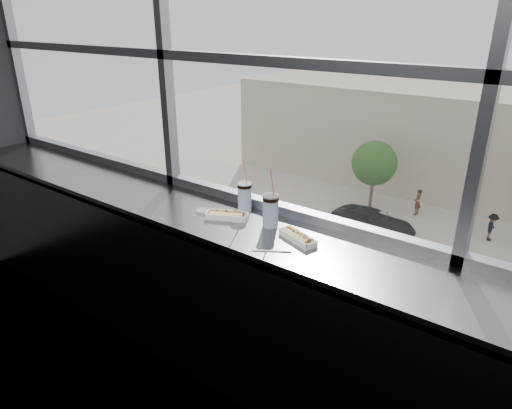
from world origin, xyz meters
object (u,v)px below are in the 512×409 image
Objects in this scene: car_near_c at (495,333)px; soda_cup_right at (271,209)px; hotdog_tray_right at (298,237)px; hotdog_tray_left at (227,215)px; pedestrian_a at (418,200)px; car_near_b at (364,288)px; wrapper at (203,210)px; soda_cup_left at (245,195)px; loose_straw at (272,251)px; car_near_a at (230,242)px; pedestrian_b at (492,225)px; car_far_a at (374,219)px; tree_left at (374,163)px.

soda_cup_right is at bearing 171.66° from car_near_c.
hotdog_tray_left is at bearing -159.02° from hotdog_tray_right.
car_near_b is at bearing 7.23° from pedestrian_a.
wrapper is at bearing -158.17° from hotdog_tray_right.
soda_cup_left is at bearing 13.66° from pedestrian_a.
car_near_b is (-5.84, 16.45, -11.04)m from loose_straw.
loose_straw is at bearing -157.53° from car_near_b.
loose_straw is 20.65m from car_near_b.
wrapper is 19.65m from car_near_c.
car_near_b reaches higher than car_near_a.
hotdog_tray_right is at bearing 1.94° from wrapper.
wrapper is 0.02× the size of car_near_c.
pedestrian_a is 1.05× the size of pedestrian_b.
pedestrian_a is at bearing -8.62° from car_far_a.
soda_cup_left reaches higher than car_near_b.
soda_cup_right is (-0.23, 0.07, 0.08)m from hotdog_tray_right.
car_near_a is (-14.24, 16.45, -11.11)m from loose_straw.
pedestrian_b is (-2.38, 27.70, -11.00)m from hotdog_tray_right.
car_far_a is (-8.56, 24.19, -11.14)m from soda_cup_right.
pedestrian_a is (1.30, 4.69, 0.11)m from car_far_a.
loose_straw is 0.66m from wrapper.
car_near_a is 16.51m from pedestrian_b.
hotdog_tray_right is 0.73× the size of soda_cup_left.
car_near_c is (-0.04, 16.45, -10.98)m from loose_straw.
wrapper is at bearing 134.02° from loose_straw.
car_far_a is 2.65× the size of pedestrian_a.
car_near_a is at bearing 82.18° from car_near_c.
pedestrian_b reaches higher than car_near_b.
soda_cup_right reaches higher than car_near_c.
pedestrian_a is 3.99m from tree_left.
soda_cup_left is 0.06× the size of car_near_b.
car_near_b is at bearing -91.89° from car_near_a.
car_near_c is (5.80, 0.00, 0.06)m from car_near_b.
loose_straw is at bearing -53.63° from soda_cup_right.
soda_cup_left is 0.07× the size of tree_left.
pedestrian_a is 0.45× the size of tree_left.
pedestrian_b is at bearing 94.46° from soda_cup_right.
pedestrian_a is (-7.41, 12.69, 0.06)m from car_near_c.
car_near_b is 8.51m from car_far_a.
car_near_c is 2.80× the size of pedestrian_a.
car_near_b is (-5.88, 16.26, -11.06)m from hotdog_tray_right.
hotdog_tray_right is at bearing 172.46° from car_near_c.
pedestrian_a reaches higher than car_near_b.
pedestrian_b is at bearing -14.06° from car_near_b.
soda_cup_right is 0.06× the size of car_far_a.
hotdog_tray_right reaches higher than car_far_a.
soda_cup_right is 31.76m from pedestrian_a.
soda_cup_left is at bearing -141.31° from car_near_a.
car_near_a is at bearing 130.95° from soda_cup_right.
wrapper reaches higher than car_near_a.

